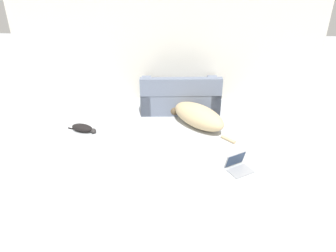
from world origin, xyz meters
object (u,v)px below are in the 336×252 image
(dog, at_px, (197,116))
(laptop_open, at_px, (237,164))
(couch, at_px, (180,97))
(cat, at_px, (83,128))

(dog, bearing_deg, laptop_open, 157.69)
(couch, height_order, laptop_open, couch)
(dog, relative_size, cat, 2.13)
(cat, height_order, laptop_open, laptop_open)
(dog, xyz_separation_m, cat, (-2.14, -0.30, -0.14))
(laptop_open, bearing_deg, dog, 82.17)
(couch, xyz_separation_m, laptop_open, (0.91, -2.09, -0.20))
(couch, distance_m, dog, 0.80)
(couch, relative_size, cat, 2.77)
(cat, xyz_separation_m, laptop_open, (2.71, -1.07, 0.01))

